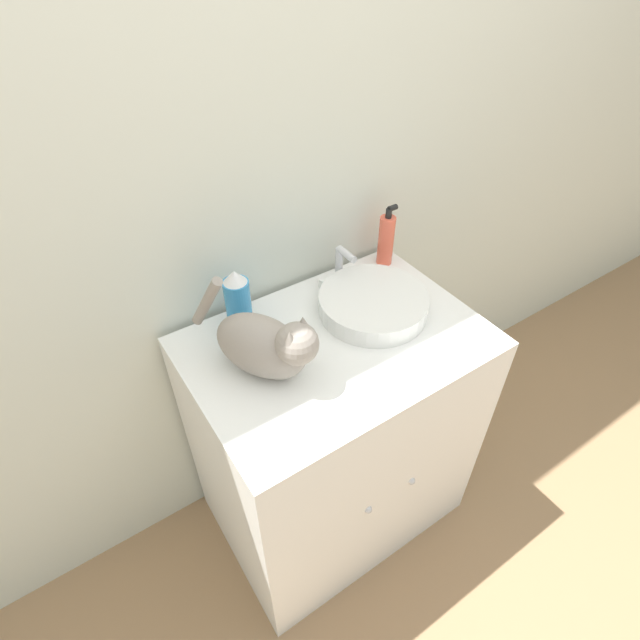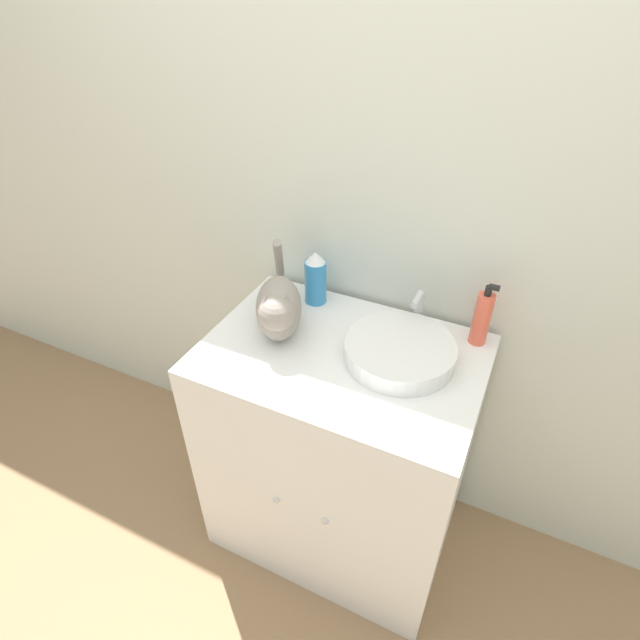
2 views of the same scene
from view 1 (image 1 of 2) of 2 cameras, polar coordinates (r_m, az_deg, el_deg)
name	(u,v)px [view 1 (image 1 of 2)]	position (r m, az deg, el deg)	size (l,w,h in m)	color
ground_plane	(378,565)	(2.03, 6.59, -26.04)	(8.00, 8.00, 0.00)	#997551
wall_back	(271,180)	(1.44, -5.67, 15.67)	(6.00, 0.05, 2.50)	silver
vanity_cabinet	(334,436)	(1.75, 1.65, -13.11)	(0.84, 0.60, 0.90)	white
sink_basin	(373,303)	(1.49, 6.10, 1.89)	(0.33, 0.33, 0.06)	white
faucet	(340,268)	(1.58, 2.33, 5.96)	(0.15, 0.09, 0.14)	silver
cat	(266,344)	(1.26, -6.21, -2.78)	(0.25, 0.37, 0.26)	gray
soap_bottle	(386,239)	(1.67, 7.57, 9.12)	(0.05, 0.05, 0.21)	#EF6047
spray_bottle	(238,299)	(1.42, -9.39, 2.35)	(0.07, 0.07, 0.19)	#338CCC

